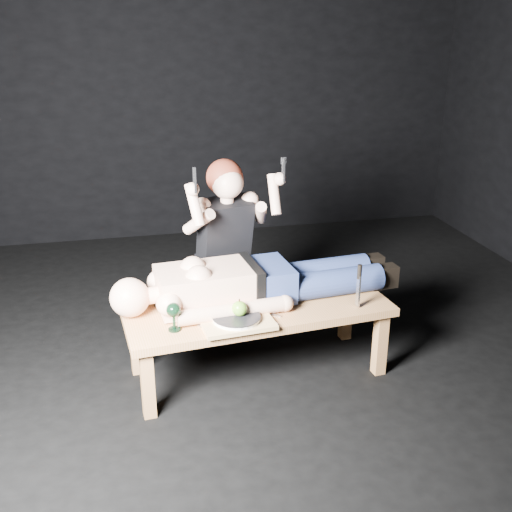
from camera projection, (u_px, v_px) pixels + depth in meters
name	position (u px, v px, depth m)	size (l,w,h in m)	color
ground	(268.00, 351.00, 3.99)	(5.00, 5.00, 0.00)	black
back_wall	(206.00, 80.00, 5.72)	(5.00, 5.00, 0.00)	black
table	(258.00, 340.00, 3.67)	(1.56, 0.58, 0.45)	#AE764B
lying_man	(261.00, 276.00, 3.65)	(1.71, 0.52, 0.29)	beige
kneeling_woman	(220.00, 248.00, 3.97)	(0.68, 0.76, 1.28)	black
serving_tray	(237.00, 322.00, 3.38)	(0.40, 0.29, 0.02)	tan
plate	(236.00, 318.00, 3.37)	(0.26, 0.26, 0.02)	white
apple	(240.00, 309.00, 3.37)	(0.09, 0.09, 0.09)	#508D1C
goblet	(174.00, 317.00, 3.29)	(0.08, 0.08, 0.16)	black
fork_flat	(201.00, 327.00, 3.35)	(0.01, 0.17, 0.01)	#B2B2B7
knife_flat	(270.00, 319.00, 3.43)	(0.01, 0.17, 0.01)	#B2B2B7
spoon_flat	(268.00, 313.00, 3.50)	(0.01, 0.17, 0.01)	#B2B2B7
carving_knife	(359.00, 286.00, 3.53)	(0.03, 0.04, 0.27)	#B2B2B7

